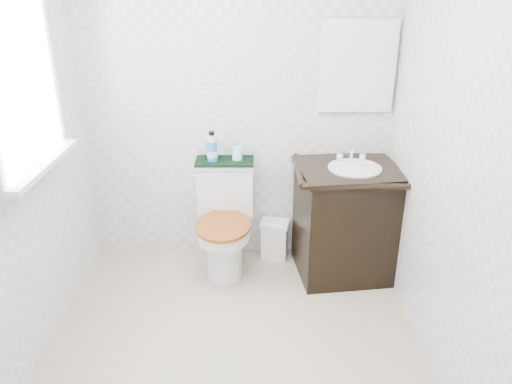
{
  "coord_description": "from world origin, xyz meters",
  "views": [
    {
      "loc": [
        0.14,
        -2.28,
        2.01
      ],
      "look_at": [
        0.13,
        0.75,
        0.7
      ],
      "focal_mm": 35.0,
      "sensor_mm": 36.0,
      "label": 1
    }
  ],
  "objects_px": {
    "toilet": "(225,225)",
    "cup": "(237,153)",
    "trash_bin": "(275,239)",
    "vanity": "(346,218)",
    "mouthwash_bottle": "(212,147)"
  },
  "relations": [
    {
      "from": "toilet",
      "to": "cup",
      "type": "distance_m",
      "value": 0.53
    },
    {
      "from": "vanity",
      "to": "mouthwash_bottle",
      "type": "bearing_deg",
      "value": 169.49
    },
    {
      "from": "toilet",
      "to": "vanity",
      "type": "height_order",
      "value": "vanity"
    },
    {
      "from": "toilet",
      "to": "trash_bin",
      "type": "bearing_deg",
      "value": 19.65
    },
    {
      "from": "toilet",
      "to": "vanity",
      "type": "distance_m",
      "value": 0.87
    },
    {
      "from": "toilet",
      "to": "cup",
      "type": "relative_size",
      "value": 8.44
    },
    {
      "from": "vanity",
      "to": "toilet",
      "type": "bearing_deg",
      "value": 175.7
    },
    {
      "from": "mouthwash_bottle",
      "to": "cup",
      "type": "bearing_deg",
      "value": 7.75
    },
    {
      "from": "toilet",
      "to": "trash_bin",
      "type": "distance_m",
      "value": 0.44
    },
    {
      "from": "trash_bin",
      "to": "mouthwash_bottle",
      "type": "height_order",
      "value": "mouthwash_bottle"
    },
    {
      "from": "toilet",
      "to": "cup",
      "type": "bearing_deg",
      "value": 56.3
    },
    {
      "from": "trash_bin",
      "to": "cup",
      "type": "distance_m",
      "value": 0.75
    },
    {
      "from": "vanity",
      "to": "cup",
      "type": "bearing_deg",
      "value": 165.49
    },
    {
      "from": "cup",
      "to": "trash_bin",
      "type": "bearing_deg",
      "value": -0.78
    },
    {
      "from": "trash_bin",
      "to": "cup",
      "type": "xyz_separation_m",
      "value": [
        -0.28,
        0.0,
        0.7
      ]
    }
  ]
}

